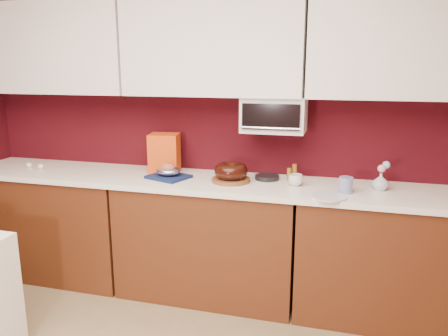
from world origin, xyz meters
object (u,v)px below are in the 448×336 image
Objects in this scene: toaster_oven at (274,114)px; flower_vase at (381,181)px; pandoro_box at (165,153)px; bundt_cake at (231,171)px; blue_jar at (346,185)px; coffee_mug at (296,179)px; foil_ham_nest at (168,171)px.

flower_vase is at bearing -8.86° from toaster_oven.
flower_vase is (1.60, -0.10, -0.09)m from pandoro_box.
bundt_cake is at bearing -25.70° from pandoro_box.
pandoro_box is at bearing 170.48° from blue_jar.
blue_jar is 0.26m from flower_vase.
foil_ham_nest is at bearing -177.61° from coffee_mug.
coffee_mug is (1.04, -0.14, -0.10)m from pandoro_box.
flower_vase is at bearing 3.08° from foil_ham_nest.
bundt_cake is 0.79× the size of pandoro_box.
coffee_mug is at bearing 2.39° from foil_ham_nest.
coffee_mug is 0.75× the size of flower_vase.
toaster_oven is 0.51m from bundt_cake.
blue_jar is at bearing -5.46° from bundt_cake.
foil_ham_nest is at bearing -177.33° from bundt_cake.
flower_vase is (1.50, 0.08, 0.01)m from foil_ham_nest.
coffee_mug is (0.94, 0.04, -0.01)m from foil_ham_nest.
pandoro_box reaches higher than blue_jar.
blue_jar is 0.82× the size of flower_vase.
blue_jar is (1.27, -0.05, -0.00)m from foil_ham_nest.
pandoro_box is 3.12× the size of coffee_mug.
coffee_mug is at bearing -18.26° from pandoro_box.
toaster_oven reaches higher than blue_jar.
pandoro_box is at bearing 176.58° from flower_vase.
bundt_cake is 1.03m from flower_vase.
blue_jar reaches higher than coffee_mug.
pandoro_box is 1.61m from flower_vase.
pandoro_box is 1.05m from coffee_mug.
toaster_oven reaches higher than bundt_cake.
bundt_cake is at bearing 2.67° from foil_ham_nest.
toaster_oven is at bearing 32.41° from bundt_cake.
pandoro_box is 2.84× the size of blue_jar.
blue_jar is at bearing -25.71° from toaster_oven.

